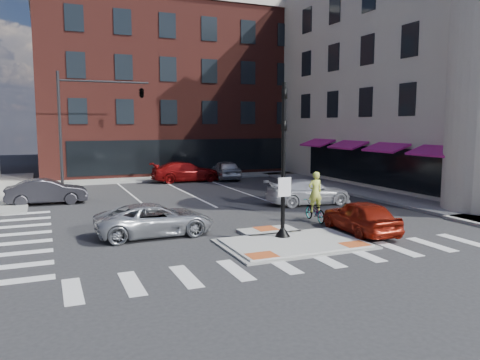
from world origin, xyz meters
name	(u,v)px	position (x,y,z in m)	size (l,w,h in m)	color
ground	(287,242)	(0.00, 0.00, 0.00)	(120.00, 120.00, 0.00)	#28282B
refuge_island	(291,242)	(0.00, -0.26, 0.05)	(5.40, 4.65, 0.13)	gray
sidewalk_e	(358,191)	(10.80, 10.00, 0.07)	(3.00, 24.00, 0.15)	gray
sidewalk_n	(194,177)	(3.00, 22.00, 0.07)	(26.00, 3.00, 0.15)	gray
building_n	(164,91)	(3.00, 31.99, 7.80)	(24.40, 18.40, 15.50)	#55201A
building_e	(464,78)	(21.54, 11.50, 8.04)	(21.90, 23.90, 17.70)	beige
building_far_left	(79,120)	(-4.00, 52.00, 5.00)	(10.00, 12.00, 10.00)	slate
building_far_right	(169,114)	(9.00, 54.00, 6.00)	(12.00, 12.00, 12.00)	brown
signal_pole	(283,180)	(0.00, 0.40, 2.36)	(0.60, 0.60, 5.98)	black
mast_arm_signal	(121,100)	(-3.47, 18.00, 6.21)	(6.10, 2.24, 8.00)	black
silver_suv	(155,220)	(-4.50, 2.96, 0.66)	(2.20, 4.78, 1.33)	#B4B7BC
red_sedan	(360,216)	(3.50, 0.11, 0.70)	(1.65, 4.10, 1.40)	maroon
white_pickup	(309,192)	(5.15, 7.00, 0.71)	(1.98, 4.86, 1.41)	silver
bg_car_dark	(47,192)	(-8.50, 12.79, 0.72)	(1.52, 4.36, 1.44)	#2A292F
bg_car_silver	(225,170)	(5.08, 20.00, 0.78)	(1.85, 4.61, 1.57)	silver
bg_car_red	(186,172)	(1.66, 19.73, 0.78)	(2.19, 5.39, 1.56)	maroon
cyclist	(315,205)	(3.00, 2.87, 0.79)	(0.81, 1.93, 2.34)	#3F3F44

